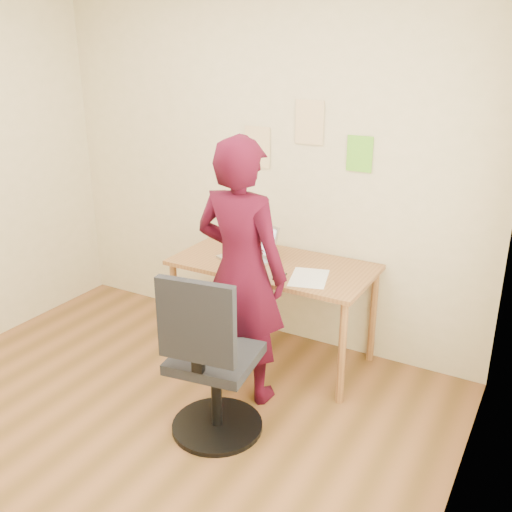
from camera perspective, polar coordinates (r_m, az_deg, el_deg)
The scene contains 10 objects.
room at distance 2.90m, azimuth -16.42°, elevation 3.05°, with size 3.58×3.58×2.78m.
desk at distance 4.01m, azimuth 1.72°, elevation -1.84°, with size 1.40×0.70×0.74m.
laptop at distance 4.04m, azimuth -0.64°, elevation 0.43°, with size 0.43×0.41×0.25m.
paper_sheet at distance 3.74m, azimuth 5.31°, elevation -2.18°, with size 0.23×0.33×0.00m, color white.
phone at distance 3.74m, azimuth 2.39°, elevation -2.06°, with size 0.09×0.13×0.01m.
wall_note_left at distance 4.25m, azimuth 0.12°, elevation 10.84°, with size 0.21×0.00×0.30m, color #E8C48A.
wall_note_mid at distance 4.03m, azimuth 5.37°, elevation 13.16°, with size 0.21×0.00×0.30m, color #E8C48A.
wall_note_right at distance 3.92m, azimuth 10.32°, elevation 10.01°, with size 0.18×0.00×0.24m, color #6ACB2D.
office_chair at distance 3.30m, azimuth -4.57°, elevation -11.21°, with size 0.55×0.55×1.05m.
person at distance 3.52m, azimuth -1.50°, elevation -1.65°, with size 0.62×0.41×1.70m, color #3D0818.
Camera 1 is at (2.02, -1.91, 2.18)m, focal length 40.00 mm.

